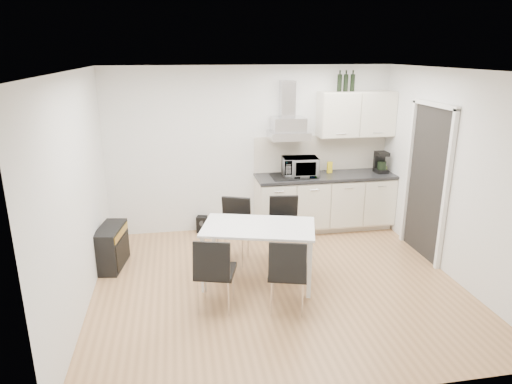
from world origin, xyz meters
TOP-DOWN VIEW (x-y plane):
  - ground at (0.00, 0.00)m, footprint 4.50×4.50m
  - wall_back at (0.00, 2.00)m, footprint 4.50×0.10m
  - wall_front at (0.00, -2.00)m, footprint 4.50×0.10m
  - wall_left at (-2.25, 0.00)m, footprint 0.10×4.00m
  - wall_right at (2.25, 0.00)m, footprint 0.10×4.00m
  - ceiling at (0.00, 0.00)m, footprint 4.50×4.50m
  - doorway at (2.21, 0.55)m, footprint 0.08×1.04m
  - kitchenette at (1.19, 1.73)m, footprint 2.22×0.64m
  - dining_table at (-0.22, 0.13)m, footprint 1.52×1.12m
  - chair_far_left at (-0.46, 0.75)m, footprint 0.60×0.63m
  - chair_far_right at (0.25, 0.68)m, footprint 0.49×0.54m
  - chair_near_left at (-0.80, -0.40)m, footprint 0.56×0.60m
  - chair_near_right at (-0.02, -0.57)m, footprint 0.56×0.60m
  - guitar_amp at (-2.09, 0.88)m, footprint 0.40×0.72m
  - floor_speaker at (-0.82, 1.90)m, footprint 0.19×0.18m

SIDE VIEW (x-z plane):
  - ground at x=0.00m, z-range 0.00..0.00m
  - floor_speaker at x=-0.82m, z-range 0.00..0.27m
  - guitar_amp at x=-2.09m, z-range 0.00..0.57m
  - chair_far_left at x=-0.46m, z-range 0.00..0.88m
  - chair_far_right at x=0.25m, z-range 0.00..0.88m
  - chair_near_left at x=-0.80m, z-range 0.00..0.88m
  - chair_near_right at x=-0.02m, z-range 0.00..0.88m
  - dining_table at x=-0.22m, z-range 0.29..1.04m
  - kitchenette at x=1.19m, z-range -0.43..2.09m
  - doorway at x=2.21m, z-range 0.00..2.10m
  - wall_back at x=0.00m, z-range 0.00..2.60m
  - wall_front at x=0.00m, z-range 0.00..2.60m
  - wall_left at x=-2.25m, z-range 0.00..2.60m
  - wall_right at x=2.25m, z-range 0.00..2.60m
  - ceiling at x=0.00m, z-range 2.60..2.60m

